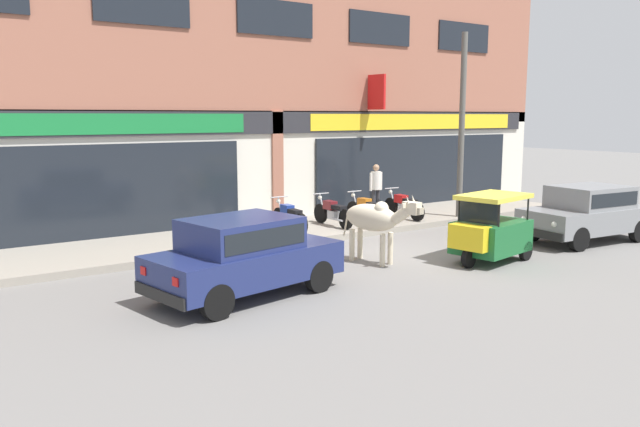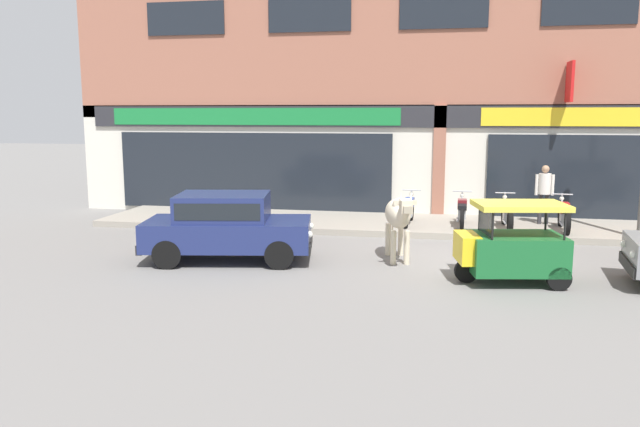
% 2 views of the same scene
% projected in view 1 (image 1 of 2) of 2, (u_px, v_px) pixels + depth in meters
% --- Properties ---
extents(ground_plane, '(90.00, 90.00, 0.00)m').
position_uv_depth(ground_plane, '(394.00, 256.00, 14.58)').
color(ground_plane, slate).
extents(sidewalk, '(19.00, 3.12, 0.17)m').
position_uv_depth(sidewalk, '(306.00, 229.00, 17.62)').
color(sidewalk, gray).
rests_on(sidewalk, ground).
extents(shop_building, '(23.00, 1.40, 10.07)m').
position_uv_depth(shop_building, '(272.00, 61.00, 18.36)').
color(shop_building, '#9E604C').
rests_on(shop_building, ground).
extents(cow, '(0.84, 2.12, 1.61)m').
position_uv_depth(cow, '(375.00, 219.00, 13.77)').
color(cow, beige).
rests_on(cow, ground).
extents(car_0, '(3.72, 1.94, 1.46)m').
position_uv_depth(car_0, '(588.00, 211.00, 16.18)').
color(car_0, black).
rests_on(car_0, ground).
extents(car_1, '(3.79, 2.19, 1.46)m').
position_uv_depth(car_1, '(244.00, 253.00, 11.20)').
color(car_1, black).
rests_on(car_1, ground).
extents(auto_rickshaw, '(2.10, 1.45, 1.52)m').
position_uv_depth(auto_rickshaw, '(489.00, 233.00, 13.95)').
color(auto_rickshaw, black).
rests_on(auto_rickshaw, ground).
extents(motorcycle_0, '(0.52, 1.81, 0.88)m').
position_uv_depth(motorcycle_0, '(290.00, 217.00, 16.82)').
color(motorcycle_0, black).
rests_on(motorcycle_0, sidewalk).
extents(motorcycle_1, '(0.52, 1.81, 0.88)m').
position_uv_depth(motorcycle_1, '(333.00, 212.00, 17.58)').
color(motorcycle_1, black).
rests_on(motorcycle_1, sidewalk).
extents(motorcycle_2, '(0.52, 1.81, 0.88)m').
position_uv_depth(motorcycle_2, '(367.00, 209.00, 18.13)').
color(motorcycle_2, black).
rests_on(motorcycle_2, sidewalk).
extents(motorcycle_3, '(0.52, 1.81, 0.88)m').
position_uv_depth(motorcycle_3, '(404.00, 206.00, 18.92)').
color(motorcycle_3, black).
rests_on(motorcycle_3, sidewalk).
extents(pedestrian, '(0.50, 0.32, 1.60)m').
position_uv_depth(pedestrian, '(376.00, 184.00, 19.31)').
color(pedestrian, '#2D2D33').
rests_on(pedestrian, sidewalk).
extents(utility_pole, '(0.18, 0.18, 5.54)m').
position_uv_depth(utility_pole, '(462.00, 126.00, 18.87)').
color(utility_pole, '#595651').
rests_on(utility_pole, sidewalk).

